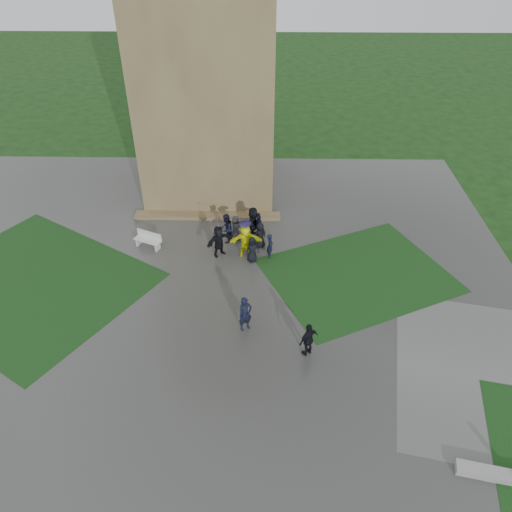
{
  "coord_description": "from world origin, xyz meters",
  "views": [
    {
      "loc": [
        3.46,
        -15.66,
        16.52
      ],
      "look_at": [
        3.1,
        5.0,
        1.2
      ],
      "focal_mm": 35.0,
      "sensor_mm": 36.0,
      "label": 1
    }
  ],
  "objects_px": {
    "pedestrian_mid": "(245,314)",
    "pedestrian_near": "(309,339)",
    "bench": "(148,240)",
    "tower": "(206,47)"
  },
  "relations": [
    {
      "from": "pedestrian_mid",
      "to": "pedestrian_near",
      "type": "relative_size",
      "value": 1.06
    },
    {
      "from": "bench",
      "to": "pedestrian_mid",
      "type": "height_order",
      "value": "pedestrian_mid"
    },
    {
      "from": "bench",
      "to": "pedestrian_mid",
      "type": "distance_m",
      "value": 8.64
    },
    {
      "from": "bench",
      "to": "pedestrian_near",
      "type": "height_order",
      "value": "pedestrian_near"
    },
    {
      "from": "tower",
      "to": "bench",
      "type": "height_order",
      "value": "tower"
    },
    {
      "from": "tower",
      "to": "pedestrian_mid",
      "type": "height_order",
      "value": "tower"
    },
    {
      "from": "bench",
      "to": "pedestrian_near",
      "type": "xyz_separation_m",
      "value": [
        8.5,
        -7.95,
        0.38
      ]
    },
    {
      "from": "pedestrian_near",
      "to": "bench",
      "type": "bearing_deg",
      "value": -81.71
    },
    {
      "from": "pedestrian_mid",
      "to": "pedestrian_near",
      "type": "xyz_separation_m",
      "value": [
        2.77,
        -1.49,
        -0.05
      ]
    },
    {
      "from": "pedestrian_mid",
      "to": "bench",
      "type": "bearing_deg",
      "value": 100.36
    }
  ]
}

